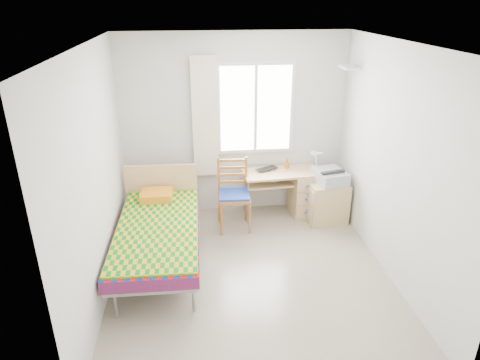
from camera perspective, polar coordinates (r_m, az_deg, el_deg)
name	(u,v)px	position (r m, az deg, el deg)	size (l,w,h in m)	color
floor	(250,275)	(5.15, 1.40, -12.51)	(3.50, 3.50, 0.00)	#BCAD93
ceiling	(253,44)	(4.19, 1.77, 17.64)	(3.50, 3.50, 0.00)	white
wall_back	(234,126)	(6.15, -0.76, 7.18)	(3.20, 3.20, 0.00)	silver
wall_left	(96,180)	(4.58, -18.67, 0.04)	(3.50, 3.50, 0.00)	silver
wall_right	(396,166)	(4.99, 20.09, 1.74)	(3.50, 3.50, 0.00)	silver
window	(256,109)	(6.10, 2.09, 9.46)	(1.10, 0.04, 1.30)	white
curtain	(205,118)	(6.02, -4.72, 8.21)	(0.35, 0.05, 1.70)	white
floating_shelf	(350,67)	(5.97, 14.40, 14.34)	(0.20, 0.32, 0.03)	white
bed	(158,229)	(5.28, -10.83, -6.39)	(1.01, 2.10, 0.90)	gray
desk	(300,190)	(6.37, 7.95, -1.36)	(1.13, 0.58, 0.69)	tan
chair	(234,190)	(5.88, -0.79, -1.37)	(0.45, 0.45, 1.00)	#90541B
cabinet	(326,201)	(6.28, 11.33, -2.77)	(0.58, 0.52, 0.60)	tan
printer	(330,176)	(6.11, 11.90, 0.47)	(0.47, 0.52, 0.19)	#ACB0B5
laptop	(269,170)	(6.18, 3.85, 1.33)	(0.33, 0.21, 0.03)	black
pen_cup	(287,165)	(6.30, 6.24, 1.97)	(0.07, 0.07, 0.09)	orange
task_lamp	(315,157)	(6.19, 9.93, 3.00)	(0.20, 0.30, 0.34)	white
book	(269,179)	(6.15, 3.83, 0.10)	(0.14, 0.19, 0.01)	gray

